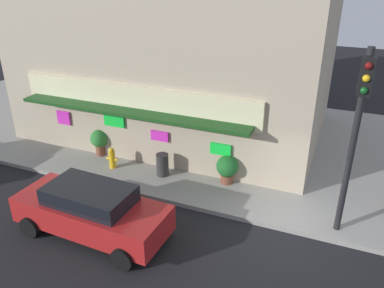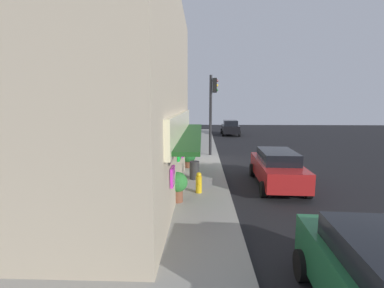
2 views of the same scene
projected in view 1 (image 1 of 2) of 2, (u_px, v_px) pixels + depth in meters
ground_plane at (283, 232)px, 11.65m from camera, size 60.65×60.65×0.00m
sidewalk at (308, 152)px, 16.36m from camera, size 40.43×11.36×0.16m
corner_building at (181, 42)px, 17.16m from camera, size 12.66×9.19×7.90m
traffic_light at (357, 123)px, 10.00m from camera, size 0.32×0.58×5.35m
fire_hydrant at (112, 158)px, 14.78m from camera, size 0.48×0.24×0.83m
trash_can at (162, 165)px, 14.27m from camera, size 0.45×0.45×0.84m
potted_plant_by_doorway at (99, 140)px, 15.66m from camera, size 0.72×0.72×1.09m
potted_plant_by_window at (227, 168)px, 13.70m from camera, size 0.78×0.78×1.04m
parked_car_red at (91, 210)px, 11.23m from camera, size 4.65×2.09×1.59m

